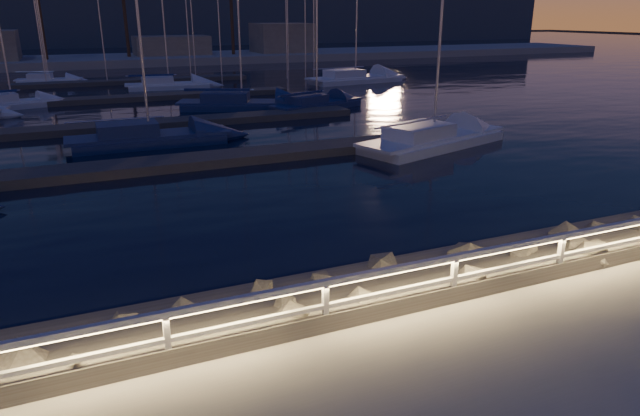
# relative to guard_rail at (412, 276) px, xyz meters

# --- Properties ---
(ground) EXTENTS (400.00, 400.00, 0.00)m
(ground) POSITION_rel_guard_rail_xyz_m (0.07, 0.00, -0.77)
(ground) COLOR #A09A90
(ground) RESTS_ON ground
(harbor_water) EXTENTS (400.00, 440.00, 0.60)m
(harbor_water) POSITION_rel_guard_rail_xyz_m (0.07, 31.22, -1.74)
(harbor_water) COLOR black
(harbor_water) RESTS_ON ground
(guard_rail) EXTENTS (44.11, 0.12, 1.06)m
(guard_rail) POSITION_rel_guard_rail_xyz_m (0.00, 0.00, 0.00)
(guard_rail) COLOR silver
(guard_rail) RESTS_ON ground
(riprap) EXTENTS (29.48, 2.41, 1.22)m
(riprap) POSITION_rel_guard_rail_xyz_m (6.83, 1.56, -1.00)
(riprap) COLOR #6A635B
(riprap) RESTS_ON ground
(floating_docks) EXTENTS (22.00, 36.00, 0.40)m
(floating_docks) POSITION_rel_guard_rail_xyz_m (0.07, 32.50, -1.17)
(floating_docks) COLOR #615850
(floating_docks) RESTS_ON ground
(far_shore) EXTENTS (160.00, 14.00, 5.20)m
(far_shore) POSITION_rel_guard_rail_xyz_m (-0.06, 74.05, -0.48)
(far_shore) COLOR #A09A90
(far_shore) RESTS_ON ground
(sailboat_c) EXTENTS (9.40, 5.19, 15.39)m
(sailboat_c) POSITION_rel_guard_rail_xyz_m (10.55, 14.88, -0.91)
(sailboat_c) COLOR silver
(sailboat_c) RESTS_ON ground
(sailboat_f) EXTENTS (8.16, 2.55, 13.82)m
(sailboat_f) POSITION_rel_guard_rail_xyz_m (-2.64, 21.09, -0.92)
(sailboat_f) COLOR navy
(sailboat_f) RESTS_ON ground
(sailboat_g) EXTENTS (7.66, 4.69, 12.63)m
(sailboat_g) POSITION_rel_guard_rail_xyz_m (9.91, 28.35, -0.97)
(sailboat_g) COLOR navy
(sailboat_g) RESTS_ON ground
(sailboat_h) EXTENTS (9.21, 5.84, 15.17)m
(sailboat_h) POSITION_rel_guard_rail_xyz_m (5.02, 30.63, -0.94)
(sailboat_h) COLOR navy
(sailboat_h) RESTS_ON ground
(sailboat_i) EXTENTS (6.69, 3.53, 11.03)m
(sailboat_i) POSITION_rel_guard_rail_xyz_m (-9.90, 37.36, -0.96)
(sailboat_i) COLOR silver
(sailboat_i) RESTS_ON ground
(sailboat_k) EXTENTS (7.77, 3.07, 12.85)m
(sailboat_k) POSITION_rel_guard_rail_xyz_m (2.22, 44.28, -0.96)
(sailboat_k) COLOR silver
(sailboat_k) RESTS_ON ground
(sailboat_l) EXTENTS (10.27, 4.25, 16.88)m
(sailboat_l) POSITION_rel_guard_rail_xyz_m (19.79, 41.93, -0.90)
(sailboat_l) COLOR silver
(sailboat_l) RESTS_ON ground
(sailboat_m) EXTENTS (6.15, 2.82, 10.18)m
(sailboat_m) POSITION_rel_guard_rail_xyz_m (-7.69, 52.86, -0.98)
(sailboat_m) COLOR silver
(sailboat_m) RESTS_ON ground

